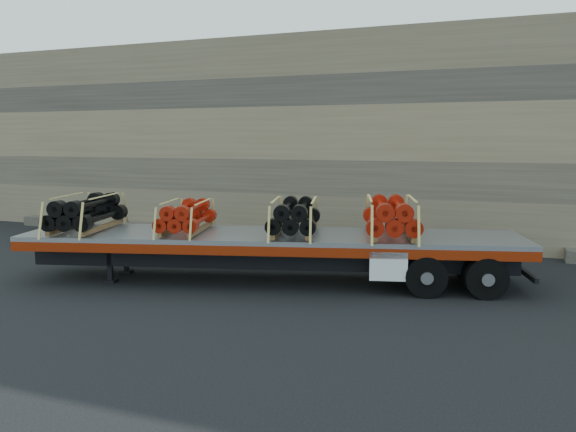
% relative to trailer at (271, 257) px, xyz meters
% --- Properties ---
extents(ground, '(120.00, 120.00, 0.00)m').
position_rel_trailer_xyz_m(ground, '(0.63, 0.51, -0.60)').
color(ground, black).
rests_on(ground, ground).
extents(rock_wall, '(44.00, 3.00, 7.00)m').
position_rel_trailer_xyz_m(rock_wall, '(0.63, 7.01, 2.90)').
color(rock_wall, '#7A6B54').
rests_on(rock_wall, ground).
extents(trailer, '(12.23, 5.35, 1.20)m').
position_rel_trailer_xyz_m(trailer, '(0.00, 0.00, 0.00)').
color(trailer, '#9D9FA4').
rests_on(trailer, ground).
extents(bundle_front, '(1.76, 2.60, 0.84)m').
position_rel_trailer_xyz_m(bundle_front, '(-4.51, -1.21, 1.02)').
color(bundle_front, black).
rests_on(bundle_front, trailer).
extents(bundle_midfront, '(1.53, 2.26, 0.73)m').
position_rel_trailer_xyz_m(bundle_midfront, '(-2.02, -0.54, 0.97)').
color(bundle_midfront, '#A31808').
rests_on(bundle_midfront, trailer).
extents(bundle_midrear, '(1.68, 2.48, 0.80)m').
position_rel_trailer_xyz_m(bundle_midrear, '(0.57, 0.15, 1.00)').
color(bundle_midrear, black).
rests_on(bundle_midrear, trailer).
extents(bundle_rear, '(1.80, 2.66, 0.86)m').
position_rel_trailer_xyz_m(bundle_rear, '(2.79, 0.75, 1.03)').
color(bundle_rear, '#A31808').
rests_on(bundle_rear, trailer).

